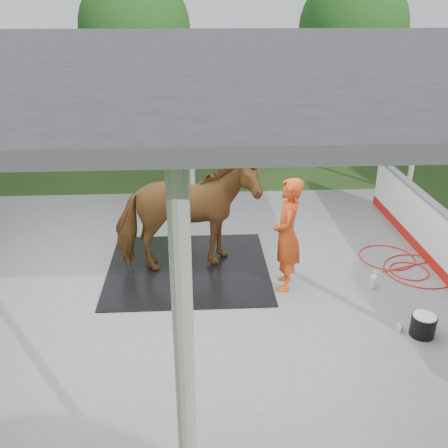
{
  "coord_description": "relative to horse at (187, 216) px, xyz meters",
  "views": [
    {
      "loc": [
        0.11,
        -7.44,
        4.69
      ],
      "look_at": [
        0.56,
        0.43,
        1.16
      ],
      "focal_mm": 40.0,
      "sensor_mm": 36.0,
      "label": 1
    }
  ],
  "objects": [
    {
      "name": "ground",
      "position": [
        0.09,
        -0.88,
        -1.14
      ],
      "size": [
        100.0,
        100.0,
        0.0
      ],
      "primitive_type": "plane",
      "color": "#1E3814"
    },
    {
      "name": "concrete_slab",
      "position": [
        0.09,
        -0.88,
        -1.12
      ],
      "size": [
        12.0,
        10.0,
        0.05
      ],
      "primitive_type": "cube",
      "color": "slate",
      "rests_on": "ground"
    },
    {
      "name": "pavilion_structure",
      "position": [
        0.09,
        -0.88,
        2.82
      ],
      "size": [
        12.6,
        10.6,
        4.05
      ],
      "color": "beige",
      "rests_on": "ground"
    },
    {
      "name": "tree_belt",
      "position": [
        0.39,
        0.02,
        2.65
      ],
      "size": [
        28.0,
        28.0,
        5.8
      ],
      "color": "#382314",
      "rests_on": "ground"
    },
    {
      "name": "rubber_mat",
      "position": [
        0.0,
        -0.0,
        -1.08
      ],
      "size": [
        3.01,
        2.82,
        0.02
      ],
      "primitive_type": "cube",
      "color": "black",
      "rests_on": "concrete_slab"
    },
    {
      "name": "horse",
      "position": [
        0.0,
        0.0,
        0.0
      ],
      "size": [
        2.71,
        1.62,
        2.14
      ],
      "primitive_type": "imported",
      "rotation": [
        0.0,
        0.0,
        1.77
      ],
      "color": "brown",
      "rests_on": "rubber_mat"
    },
    {
      "name": "handler",
      "position": [
        1.71,
        -0.73,
        -0.08
      ],
      "size": [
        0.61,
        0.81,
        2.02
      ],
      "primitive_type": "imported",
      "rotation": [
        0.0,
        0.0,
        -1.76
      ],
      "color": "#CE4516",
      "rests_on": "concrete_slab"
    },
    {
      "name": "wash_bucket",
      "position": [
        3.56,
        -2.26,
        -0.92
      ],
      "size": [
        0.37,
        0.37,
        0.34
      ],
      "color": "black",
      "rests_on": "concrete_slab"
    },
    {
      "name": "soap_bottle_a",
      "position": [
        3.27,
        -0.88,
        -0.92
      ],
      "size": [
        0.18,
        0.18,
        0.34
      ],
      "primitive_type": "imported",
      "rotation": [
        0.0,
        0.0,
        0.52
      ],
      "color": "silver",
      "rests_on": "concrete_slab"
    },
    {
      "name": "soap_bottle_b",
      "position": [
        3.26,
        -2.15,
        -1.0
      ],
      "size": [
        0.11,
        0.11,
        0.18
      ],
      "primitive_type": "imported",
      "rotation": [
        0.0,
        0.0,
        -0.93
      ],
      "color": "#338CD8",
      "rests_on": "concrete_slab"
    },
    {
      "name": "hose_coil",
      "position": [
        4.17,
        -0.16,
        -1.08
      ],
      "size": [
        1.72,
        1.76,
        0.02
      ],
      "color": "red",
      "rests_on": "concrete_slab"
    }
  ]
}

